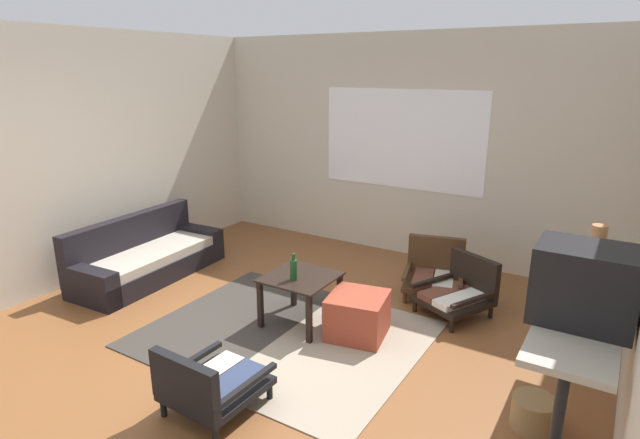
# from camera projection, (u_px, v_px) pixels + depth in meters

# --- Properties ---
(ground_plane) EXTENTS (7.80, 7.80, 0.00)m
(ground_plane) POSITION_uv_depth(u_px,v_px,m) (248.00, 358.00, 4.19)
(ground_plane) COLOR brown
(far_wall_with_window) EXTENTS (5.60, 0.13, 2.70)m
(far_wall_with_window) POSITION_uv_depth(u_px,v_px,m) (403.00, 147.00, 6.30)
(far_wall_with_window) COLOR beige
(far_wall_with_window) RESTS_ON ground
(side_wall_left) EXTENTS (0.12, 6.60, 2.70)m
(side_wall_left) POSITION_uv_depth(u_px,v_px,m) (66.00, 160.00, 5.40)
(side_wall_left) COLOR beige
(side_wall_left) RESTS_ON ground
(area_rug) EXTENTS (2.35, 1.95, 0.01)m
(area_rug) POSITION_uv_depth(u_px,v_px,m) (284.00, 334.00, 4.56)
(area_rug) COLOR #38332D
(area_rug) RESTS_ON ground
(couch) EXTENTS (0.80, 1.80, 0.69)m
(couch) POSITION_uv_depth(u_px,v_px,m) (146.00, 258.00, 5.79)
(couch) COLOR black
(couch) RESTS_ON ground
(coffee_table) EXTENTS (0.61, 0.61, 0.47)m
(coffee_table) POSITION_uv_depth(u_px,v_px,m) (301.00, 285.00, 4.66)
(coffee_table) COLOR black
(coffee_table) RESTS_ON ground
(armchair_by_window) EXTENTS (0.71, 0.67, 0.58)m
(armchair_by_window) POSITION_uv_depth(u_px,v_px,m) (434.00, 272.00, 5.32)
(armchair_by_window) COLOR #472D19
(armchair_by_window) RESTS_ON ground
(armchair_striped_foreground) EXTENTS (0.59, 0.64, 0.52)m
(armchair_striped_foreground) POSITION_uv_depth(u_px,v_px,m) (209.00, 384.00, 3.46)
(armchair_striped_foreground) COLOR black
(armchair_striped_foreground) RESTS_ON ground
(armchair_corner) EXTENTS (0.77, 0.79, 0.55)m
(armchair_corner) POSITION_uv_depth(u_px,v_px,m) (460.00, 290.00, 4.91)
(armchair_corner) COLOR black
(armchair_corner) RESTS_ON ground
(ottoman_orange) EXTENTS (0.57, 0.57, 0.39)m
(ottoman_orange) POSITION_uv_depth(u_px,v_px,m) (357.00, 316.00, 4.49)
(ottoman_orange) COLOR #993D28
(ottoman_orange) RESTS_ON ground
(console_shelf) EXTENTS (0.45, 1.84, 0.88)m
(console_shelf) POSITION_uv_depth(u_px,v_px,m) (583.00, 314.00, 3.22)
(console_shelf) COLOR #B2AD9E
(console_shelf) RESTS_ON ground
(crt_television) EXTENTS (0.54, 0.41, 0.45)m
(crt_television) POSITION_uv_depth(u_px,v_px,m) (584.00, 284.00, 2.89)
(crt_television) COLOR black
(crt_television) RESTS_ON console_shelf
(clay_vase) EXTENTS (0.21, 0.21, 0.36)m
(clay_vase) POSITION_uv_depth(u_px,v_px,m) (595.00, 256.00, 3.57)
(clay_vase) COLOR #A87047
(clay_vase) RESTS_ON console_shelf
(glass_bottle) EXTENTS (0.07, 0.07, 0.25)m
(glass_bottle) POSITION_uv_depth(u_px,v_px,m) (294.00, 269.00, 4.53)
(glass_bottle) COLOR #194723
(glass_bottle) RESTS_ON coffee_table
(wicker_basket) EXTENTS (0.28, 0.28, 0.22)m
(wicker_basket) POSITION_uv_depth(u_px,v_px,m) (533.00, 413.00, 3.36)
(wicker_basket) COLOR olive
(wicker_basket) RESTS_ON ground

